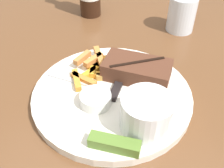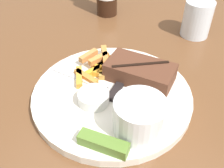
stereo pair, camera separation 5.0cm
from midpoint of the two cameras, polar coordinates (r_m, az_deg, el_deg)
name	(u,v)px [view 2 (the right image)]	position (r m, az deg, el deg)	size (l,w,h in m)	color
dining_table	(112,119)	(0.57, 2.53, -7.76)	(1.43, 1.26, 0.72)	brown
dinner_plate	(112,95)	(0.52, 2.76, -2.52)	(0.31, 0.31, 0.02)	silver
steak_portion	(140,72)	(0.54, 8.77, 2.52)	(0.15, 0.09, 0.04)	#512D1E
fries_pile	(101,67)	(0.56, 0.10, 3.65)	(0.13, 0.14, 0.02)	gold
coleslaw_cup	(140,115)	(0.43, 9.38, -6.87)	(0.09, 0.09, 0.06)	white
dipping_sauce_cup	(94,97)	(0.49, -1.10, -3.01)	(0.06, 0.06, 0.02)	silver
pickle_spear	(103,144)	(0.42, 1.59, -13.03)	(0.08, 0.03, 0.02)	#567A2D
fork_utensil	(77,78)	(0.55, -4.95, 1.28)	(0.13, 0.04, 0.00)	#B7B7BC
knife_utensil	(123,79)	(0.54, 5.16, 0.92)	(0.04, 0.17, 0.01)	#B7B7BC
drinking_glass	(197,19)	(0.75, 19.95, 13.16)	(0.07, 0.07, 0.09)	silver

